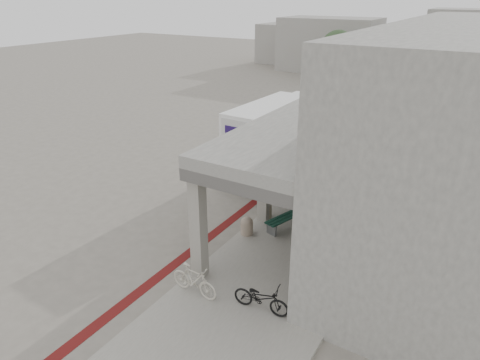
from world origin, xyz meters
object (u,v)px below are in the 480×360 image
Objects in this scene: bench at (288,218)px; utility_cabinet at (350,189)px; bicycle_cream at (194,280)px; fedex_truck at (285,133)px; bicycle_black at (261,298)px.

bench is 2.21× the size of utility_cabinet.
bicycle_cream is (-1.80, -8.12, 0.00)m from utility_cabinet.
fedex_truck is at bearing 15.00° from bicycle_cream.
utility_cabinet is at bearing -9.68° from bicycle_cream.
utility_cabinet reaches higher than bicycle_black.
bicycle_cream reaches higher than utility_cabinet.
bench is at bearing -113.01° from utility_cabinet.
utility_cabinet is at bearing -3.86° from bicycle_black.
bench is at bearing -4.51° from bicycle_cream.
bench is 3.56m from utility_cabinet.
fedex_truck is 5.02× the size of bicycle_black.
fedex_truck is at bearing 149.17° from utility_cabinet.
fedex_truck is at bearing 134.76° from bench.
utility_cabinet is at bearing -24.76° from fedex_truck.
fedex_truck is 10.49m from bicycle_cream.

